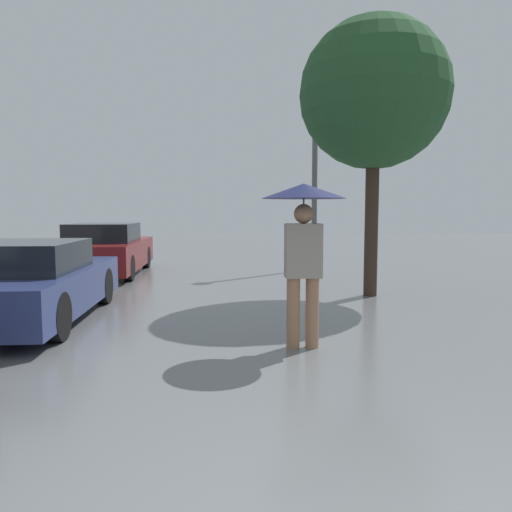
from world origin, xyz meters
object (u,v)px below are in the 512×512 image
pedestrian (303,224)px  parked_car_farthest (106,250)px  tree (374,95)px  street_lamp (315,146)px  parked_car_middle (29,283)px

pedestrian → parked_car_farthest: pedestrian is taller
tree → street_lamp: size_ratio=0.99×
parked_car_farthest → tree: size_ratio=0.84×
parked_car_middle → street_lamp: street_lamp is taller
pedestrian → tree: (1.81, 3.34, 2.18)m
parked_car_middle → parked_car_farthest: bearing=91.0°
pedestrian → street_lamp: street_lamp is taller
pedestrian → street_lamp: 7.78m
parked_car_farthest → street_lamp: 5.90m
parked_car_farthest → pedestrian: bearing=-61.5°
parked_car_farthest → tree: (5.52, -3.49, 3.01)m
parked_car_middle → street_lamp: bearing=48.1°
parked_car_farthest → street_lamp: street_lamp is taller
pedestrian → tree: size_ratio=0.38×
street_lamp → pedestrian: bearing=-101.8°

